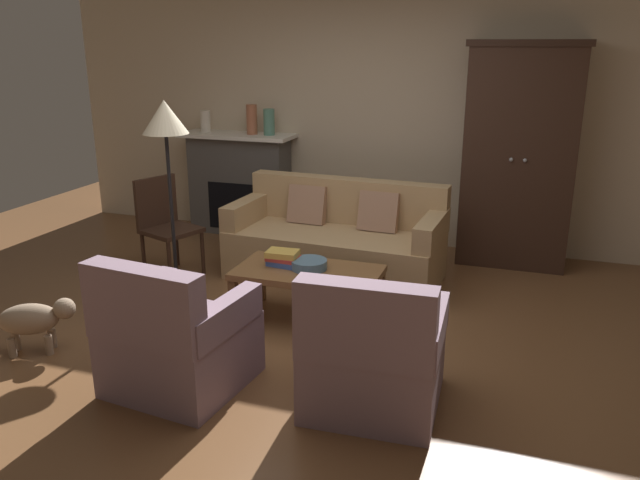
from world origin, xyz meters
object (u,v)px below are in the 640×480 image
Objects in this scene: coffee_table at (308,276)px; fruit_bowl at (309,264)px; floor_lamp at (166,129)px; couch at (337,243)px; fireplace at (240,183)px; armchair_near_left at (176,341)px; mantel_vase_cream at (205,121)px; mantel_vase_terracotta at (252,119)px; side_chair_wooden at (165,220)px; armoire at (519,156)px; armchair_near_right at (373,358)px; book_stack at (283,258)px; dog at (34,319)px; mantel_vase_jade at (269,122)px.

coffee_table is 4.00× the size of fruit_bowl.
couch is at bearing 40.63° from floor_lamp.
floor_lamp reaches higher than coffee_table.
fireplace is 4.58× the size of fruit_bowl.
armchair_near_left is 1.85m from floor_lamp.
mantel_vase_cream is (-1.83, 0.98, 0.92)m from couch.
mantel_vase_terracotta reaches higher than couch.
floor_lamp reaches higher than side_chair_wooden.
coffee_table is 3.48× the size of mantel_vase_terracotta.
side_chair_wooden is at bearing -155.78° from armoire.
armoire is 1.27× the size of floor_lamp.
armchair_near_right is 2.51m from floor_lamp.
book_stack is 0.30× the size of armchair_near_right.
floor_lamp is at bearing 151.06° from armchair_near_right.
armoire is at bearing 77.64° from armchair_near_right.
book_stack is 0.30× the size of armchair_near_left.
fruit_bowl reaches higher than coffee_table.
mantel_vase_terracotta is 1.63m from side_chair_wooden.
armchair_near_right is at bearing -28.94° from floor_lamp.
floor_lamp is (-1.97, 1.09, 1.11)m from armchair_near_right.
coffee_table is at bearing 34.13° from dog.
book_stack is (-1.63, -1.90, -0.57)m from armoire.
couch is 2.22m from armchair_near_right.
couch is (-1.50, -0.92, -0.73)m from armoire.
mantel_vase_jade is 1.67m from side_chair_wooden.
armoire reaches higher than mantel_vase_terracotta.
mantel_vase_terracotta is at bearing 142.34° from couch.
mantel_vase_jade is (0.20, 0.00, -0.02)m from mantel_vase_terracotta.
armoire is 2.38× the size of armchair_near_right.
fruit_bowl is at bearing 70.25° from armchair_near_left.
armchair_near_left and armchair_near_right have the same top height.
armoire is at bearing -1.34° from mantel_vase_jade.
book_stack is at bearing -130.61° from armoire.
coffee_table is 0.24m from book_stack.
mantel_vase_cream reaches higher than coffee_table.
floor_lamp is at bearing 177.89° from fruit_bowl.
coffee_table is at bearing -60.04° from mantel_vase_jade.
coffee_table is 2.58m from mantel_vase_terracotta.
coffee_table is 1.71m from side_chair_wooden.
armoire reaches higher than fireplace.
book_stack is 0.51× the size of dog.
floor_lamp is (0.33, -1.95, 0.86)m from fireplace.
mantel_vase_terracotta is at bearing 124.07° from coffee_table.
fruit_bowl is 0.22m from book_stack.
fruit_bowl is at bearing -52.44° from fireplace.
side_chair_wooden is 1.70m from dog.
mantel_vase_terracotta is 1.94m from floor_lamp.
mantel_vase_terracotta is 3.46m from armchair_near_left.
fruit_bowl is 0.31× the size of side_chair_wooden.
couch is 7.40× the size of book_stack.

